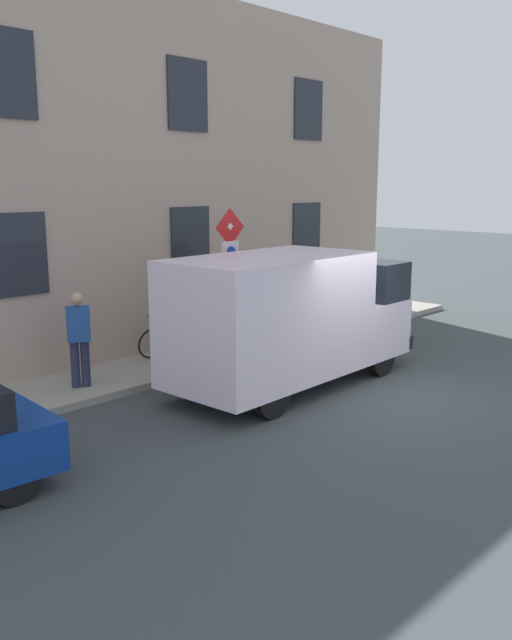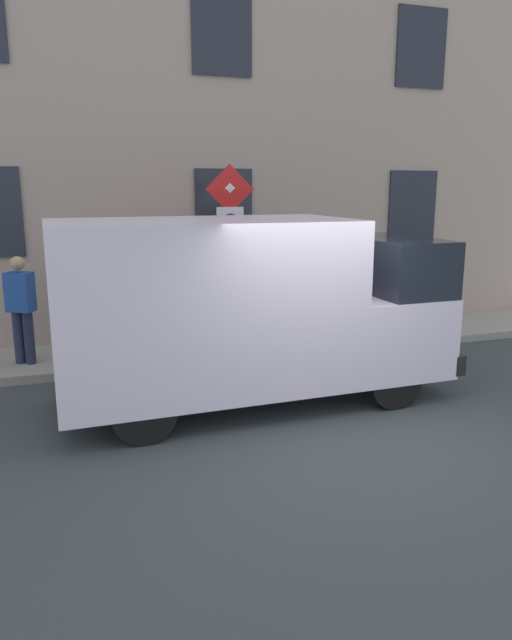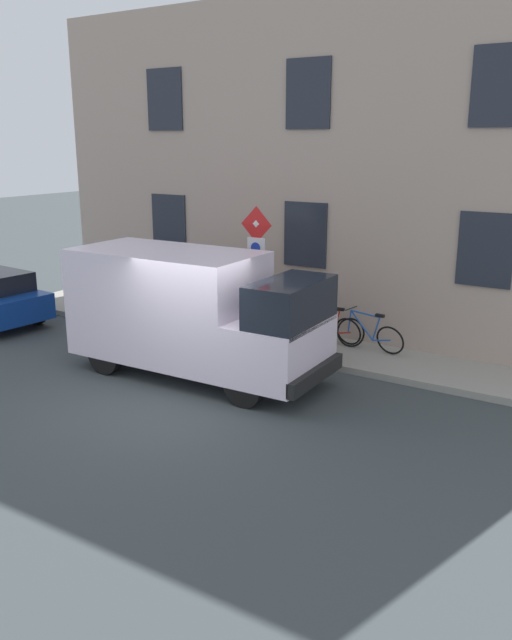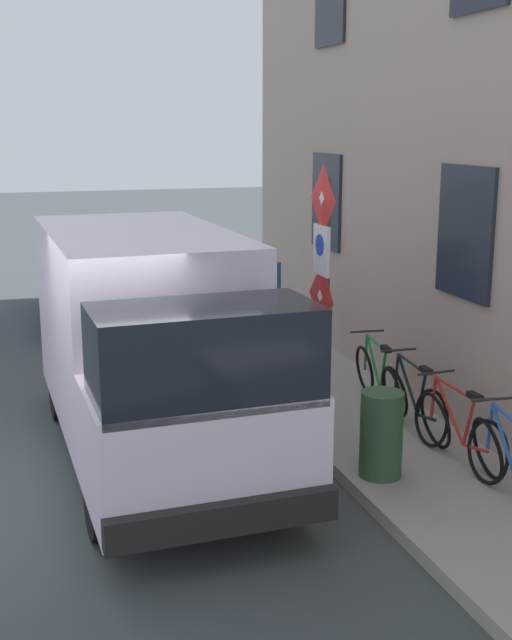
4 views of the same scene
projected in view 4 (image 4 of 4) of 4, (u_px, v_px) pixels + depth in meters
name	position (u px, v px, depth m)	size (l,w,h in m)	color
ground_plane	(60.00, 489.00, 8.51)	(80.00, 80.00, 0.00)	#3A4143
sidewalk_slab	(386.00, 442.00, 9.60)	(1.82, 16.85, 0.14)	gray
building_facade	(502.00, 105.00, 9.10)	(0.75, 14.85, 7.77)	tan
sign_post_stacked	(322.00, 272.00, 9.24)	(0.15, 0.56, 3.00)	#474C47
delivery_van	(151.00, 341.00, 9.14)	(2.13, 5.38, 2.50)	white
parked_hatchback	(91.00, 282.00, 15.85)	(2.04, 4.12, 1.38)	navy
bicycle_blue	(512.00, 465.00, 7.85)	(0.50, 1.72, 0.89)	black
bicycle_red	(458.00, 430.00, 8.75)	(0.46, 1.71, 0.89)	black
bicycle_black	(414.00, 402.00, 9.65)	(0.46, 1.72, 0.89)	black
bicycle_green	(378.00, 378.00, 10.54)	(0.46, 1.71, 0.89)	black
pedestrian	(270.00, 298.00, 12.66)	(0.42, 0.48, 1.72)	#262B47
litter_bin	(381.00, 434.00, 8.42)	(0.44, 0.44, 0.90)	#2D5133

